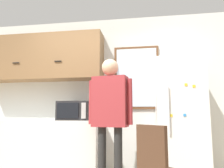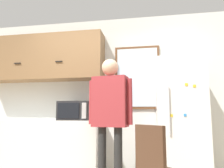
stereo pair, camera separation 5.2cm
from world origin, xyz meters
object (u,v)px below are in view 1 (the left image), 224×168
object	(u,v)px
microwave	(74,111)
person	(110,108)
refrigerator	(180,120)
chair	(160,168)

from	to	relation	value
microwave	person	xyz separation A→B (m)	(0.64, -0.42, 0.04)
microwave	refrigerator	bearing A→B (deg)	0.61
refrigerator	microwave	bearing A→B (deg)	-179.39
person	refrigerator	size ratio (longest dim) A/B	0.97
refrigerator	chair	world-z (taller)	refrigerator
refrigerator	chair	bearing A→B (deg)	-107.84
person	chair	world-z (taller)	person
refrigerator	person	bearing A→B (deg)	-155.95
microwave	refrigerator	xyz separation A→B (m)	(1.62, 0.02, -0.14)
person	refrigerator	world-z (taller)	refrigerator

